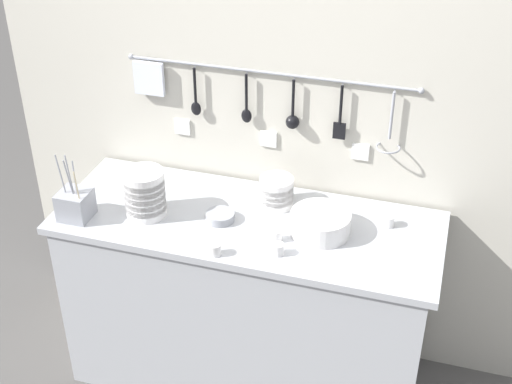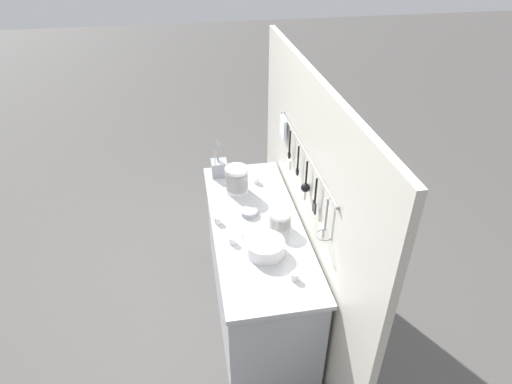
% 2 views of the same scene
% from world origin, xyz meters
% --- Properties ---
extents(ground_plane, '(20.00, 20.00, 0.00)m').
position_xyz_m(ground_plane, '(0.00, 0.00, 0.00)').
color(ground_plane, '#514F4C').
extents(counter, '(1.54, 0.58, 0.84)m').
position_xyz_m(counter, '(0.00, 0.00, 0.42)').
color(counter, '#ADAFB5').
rests_on(counter, ground).
extents(back_wall, '(2.34, 0.11, 1.82)m').
position_xyz_m(back_wall, '(-0.00, 0.33, 0.91)').
color(back_wall, beige).
rests_on(back_wall, ground).
extents(bowl_stack_wide_centre, '(0.14, 0.14, 0.12)m').
position_xyz_m(bowl_stack_wide_centre, '(0.08, 0.14, 0.90)').
color(bowl_stack_wide_centre, white).
rests_on(bowl_stack_wide_centre, counter).
extents(bowl_stack_short_front, '(0.16, 0.16, 0.20)m').
position_xyz_m(bowl_stack_short_front, '(-0.40, -0.08, 0.94)').
color(bowl_stack_short_front, white).
rests_on(bowl_stack_short_front, counter).
extents(plate_stack, '(0.23, 0.23, 0.09)m').
position_xyz_m(plate_stack, '(0.29, -0.00, 0.88)').
color(plate_stack, white).
rests_on(plate_stack, counter).
extents(steel_mixing_bowl, '(0.11, 0.11, 0.03)m').
position_xyz_m(steel_mixing_bowl, '(-0.10, -0.03, 0.86)').
color(steel_mixing_bowl, '#93969E').
rests_on(steel_mixing_bowl, counter).
extents(cutlery_caddy, '(0.12, 0.12, 0.28)m').
position_xyz_m(cutlery_caddy, '(-0.66, -0.18, 0.90)').
color(cutlery_caddy, '#93969E').
rests_on(cutlery_caddy, counter).
extents(cup_edge_near, '(0.05, 0.05, 0.05)m').
position_xyz_m(cup_edge_near, '(-0.49, 0.08, 0.86)').
color(cup_edge_near, white).
rests_on(cup_edge_near, counter).
extents(cup_front_left, '(0.05, 0.05, 0.05)m').
position_xyz_m(cup_front_left, '(0.14, -0.10, 0.86)').
color(cup_front_left, white).
rests_on(cup_front_left, counter).
extents(cup_front_right, '(0.05, 0.05, 0.05)m').
position_xyz_m(cup_front_right, '(0.17, -0.18, 0.86)').
color(cup_front_right, white).
rests_on(cup_front_right, counter).
extents(cup_by_caddy, '(0.05, 0.05, 0.05)m').
position_xyz_m(cup_by_caddy, '(0.54, 0.12, 0.86)').
color(cup_by_caddy, white).
rests_on(cup_by_caddy, counter).
extents(cup_back_left, '(0.05, 0.05, 0.05)m').
position_xyz_m(cup_back_left, '(-0.05, -0.25, 0.86)').
color(cup_back_left, white).
rests_on(cup_back_left, counter).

